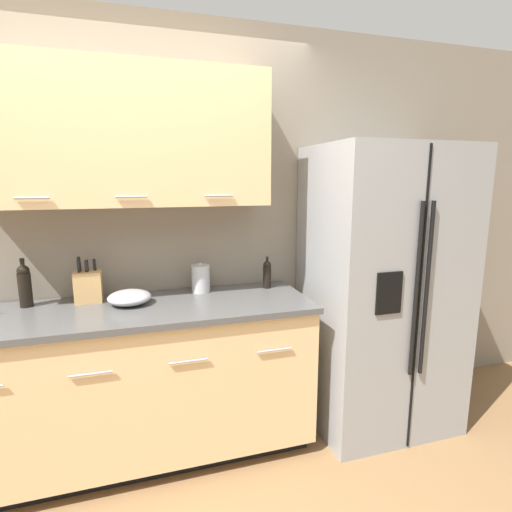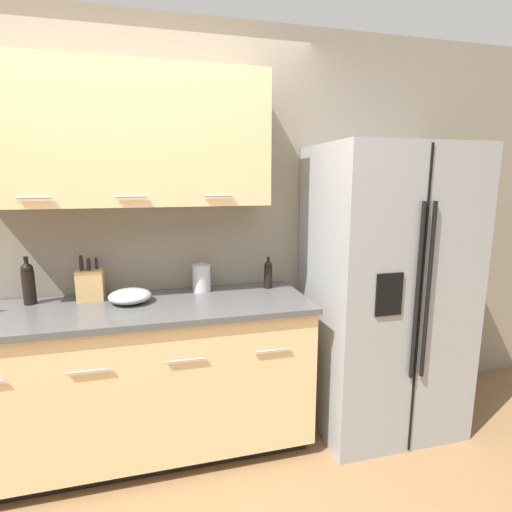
# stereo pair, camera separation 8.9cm
# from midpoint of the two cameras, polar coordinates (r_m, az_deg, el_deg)

# --- Properties ---
(wall_back) EXTENTS (10.00, 0.39, 2.60)m
(wall_back) POSITION_cam_midpoint_polar(r_m,az_deg,el_deg) (2.57, -17.81, 5.79)
(wall_back) COLOR gray
(wall_back) RESTS_ON ground_plane
(counter_unit) EXTENTS (1.97, 0.64, 0.93)m
(counter_unit) POSITION_cam_midpoint_polar(r_m,az_deg,el_deg) (2.54, -14.95, -16.69)
(counter_unit) COLOR black
(counter_unit) RESTS_ON ground_plane
(refrigerator) EXTENTS (0.91, 0.76, 1.84)m
(refrigerator) POSITION_cam_midpoint_polar(r_m,az_deg,el_deg) (2.76, 18.67, -4.69)
(refrigerator) COLOR gray
(refrigerator) RESTS_ON ground_plane
(knife_block) EXTENTS (0.15, 0.11, 0.27)m
(knife_block) POSITION_cam_midpoint_polar(r_m,az_deg,el_deg) (2.53, -21.68, -3.79)
(knife_block) COLOR tan
(knife_block) RESTS_ON counter_unit
(wine_bottle) EXTENTS (0.07, 0.07, 0.27)m
(wine_bottle) POSITION_cam_midpoint_polar(r_m,az_deg,el_deg) (2.59, -28.90, -3.34)
(wine_bottle) COLOR black
(wine_bottle) RESTS_ON counter_unit
(oil_bottle) EXTENTS (0.05, 0.05, 0.21)m
(oil_bottle) POSITION_cam_midpoint_polar(r_m,az_deg,el_deg) (2.61, 2.73, -2.56)
(oil_bottle) COLOR black
(oil_bottle) RESTS_ON counter_unit
(steel_canister) EXTENTS (0.12, 0.12, 0.19)m
(steel_canister) POSITION_cam_midpoint_polar(r_m,az_deg,el_deg) (2.55, -6.79, -3.14)
(steel_canister) COLOR #B7B7BA
(steel_canister) RESTS_ON counter_unit
(mixing_bowl) EXTENTS (0.24, 0.24, 0.08)m
(mixing_bowl) POSITION_cam_midpoint_polar(r_m,az_deg,el_deg) (2.41, -16.54, -5.51)
(mixing_bowl) COLOR #A3A3A5
(mixing_bowl) RESTS_ON counter_unit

